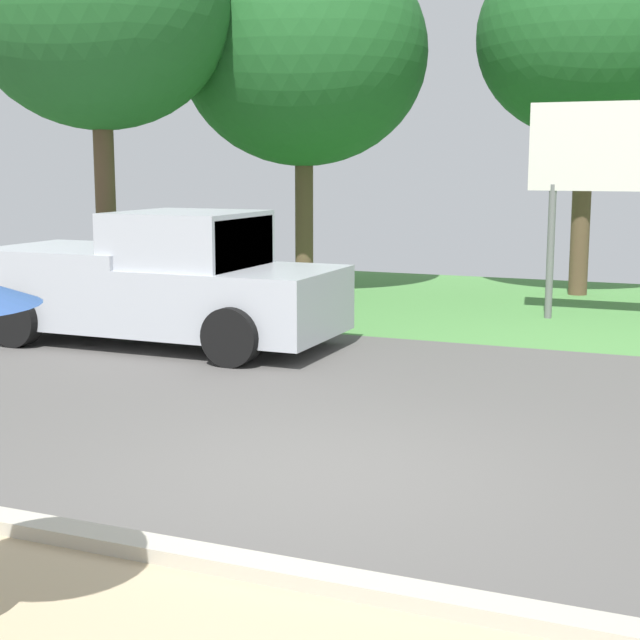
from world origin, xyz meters
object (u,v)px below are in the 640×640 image
Objects in this scene: roadside_billboard at (612,163)px; tree_right_mid at (304,53)px; tree_left_far at (589,37)px; pickup_truck at (160,283)px; tree_right_far at (98,9)px.

roadside_billboard is 6.54m from tree_right_mid.
tree_left_far is 5.39m from tree_right_mid.
tree_left_far is at bearing 104.96° from roadside_billboard.
tree_left_far reaches higher than roadside_billboard.
pickup_truck is 7.03m from tree_right_mid.
tree_right_far is at bearing -169.35° from roadside_billboard.
roadside_billboard is 0.51× the size of tree_left_far.
tree_right_mid is at bearing 165.38° from roadside_billboard.
tree_left_far is (4.82, 7.46, 4.01)m from pickup_truck.
tree_right_far reaches higher than pickup_truck.
pickup_truck is at bearing -44.33° from tree_right_far.
roadside_billboard is 3.98m from tree_left_far.
tree_right_mid is 4.05m from tree_right_far.
roadside_billboard reaches higher than pickup_truck.
tree_right_mid reaches higher than tree_left_far.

